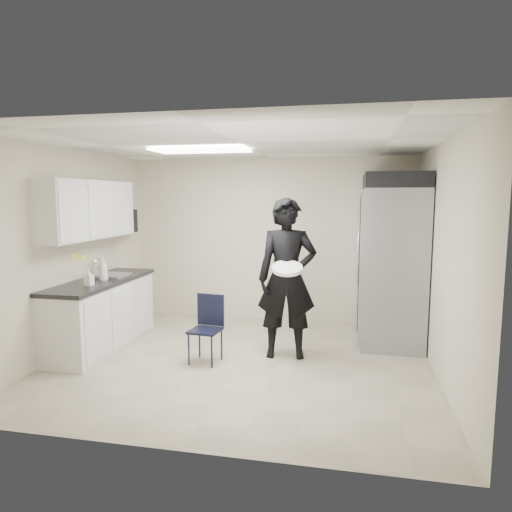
% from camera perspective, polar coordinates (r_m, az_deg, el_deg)
% --- Properties ---
extents(floor, '(4.50, 4.50, 0.00)m').
position_cam_1_polar(floor, '(5.68, -1.93, -13.10)').
color(floor, tan).
rests_on(floor, ground).
extents(ceiling, '(4.50, 4.50, 0.00)m').
position_cam_1_polar(ceiling, '(5.36, -2.06, 13.93)').
color(ceiling, white).
rests_on(ceiling, back_wall).
extents(back_wall, '(4.50, 0.00, 4.50)m').
position_cam_1_polar(back_wall, '(7.31, 1.72, 1.98)').
color(back_wall, beige).
rests_on(back_wall, floor).
extents(left_wall, '(0.00, 4.00, 4.00)m').
position_cam_1_polar(left_wall, '(6.29, -22.34, 0.54)').
color(left_wall, beige).
rests_on(left_wall, floor).
extents(right_wall, '(0.00, 4.00, 4.00)m').
position_cam_1_polar(right_wall, '(5.31, 22.32, -0.62)').
color(right_wall, beige).
rests_on(right_wall, floor).
extents(ceiling_panel, '(1.20, 0.60, 0.02)m').
position_cam_1_polar(ceiling_panel, '(5.90, -6.92, 12.99)').
color(ceiling_panel, white).
rests_on(ceiling_panel, ceiling).
extents(lower_counter, '(0.60, 1.90, 0.86)m').
position_cam_1_polar(lower_counter, '(6.45, -18.73, -7.00)').
color(lower_counter, silver).
rests_on(lower_counter, floor).
extents(countertop, '(0.64, 1.95, 0.05)m').
position_cam_1_polar(countertop, '(6.36, -18.90, -3.02)').
color(countertop, black).
rests_on(countertop, lower_counter).
extents(sink, '(0.42, 0.40, 0.14)m').
position_cam_1_polar(sink, '(6.56, -17.64, -2.78)').
color(sink, gray).
rests_on(sink, countertop).
extents(faucet, '(0.02, 0.02, 0.24)m').
position_cam_1_polar(faucet, '(6.64, -19.19, -1.42)').
color(faucet, silver).
rests_on(faucet, countertop).
extents(upper_cabinets, '(0.35, 1.80, 0.75)m').
position_cam_1_polar(upper_cabinets, '(6.33, -20.23, 5.45)').
color(upper_cabinets, silver).
rests_on(upper_cabinets, left_wall).
extents(towel_dispenser, '(0.22, 0.30, 0.35)m').
position_cam_1_polar(towel_dispenser, '(7.36, -15.87, 4.24)').
color(towel_dispenser, black).
rests_on(towel_dispenser, left_wall).
extents(notice_sticker_left, '(0.00, 0.12, 0.07)m').
position_cam_1_polar(notice_sticker_left, '(6.38, -21.76, -0.07)').
color(notice_sticker_left, yellow).
rests_on(notice_sticker_left, left_wall).
extents(notice_sticker_right, '(0.00, 0.12, 0.07)m').
position_cam_1_polar(notice_sticker_right, '(6.55, -20.78, -0.19)').
color(notice_sticker_right, yellow).
rests_on(notice_sticker_right, left_wall).
extents(commercial_fridge, '(0.80, 1.35, 2.10)m').
position_cam_1_polar(commercial_fridge, '(6.54, 16.57, -1.18)').
color(commercial_fridge, gray).
rests_on(commercial_fridge, floor).
extents(fridge_compressor, '(0.80, 1.35, 0.20)m').
position_cam_1_polar(fridge_compressor, '(6.47, 16.94, 8.94)').
color(fridge_compressor, black).
rests_on(fridge_compressor, commercial_fridge).
extents(folding_chair, '(0.39, 0.39, 0.79)m').
position_cam_1_polar(folding_chair, '(5.59, -6.37, -9.25)').
color(folding_chair, black).
rests_on(folding_chair, floor).
extents(man_tuxedo, '(0.79, 0.58, 1.98)m').
position_cam_1_polar(man_tuxedo, '(5.64, 3.89, -2.81)').
color(man_tuxedo, black).
rests_on(man_tuxedo, floor).
extents(bucket_lid, '(0.41, 0.41, 0.05)m').
position_cam_1_polar(bucket_lid, '(5.37, 3.92, -1.54)').
color(bucket_lid, white).
rests_on(bucket_lid, man_tuxedo).
extents(soap_bottle_a, '(0.14, 0.14, 0.30)m').
position_cam_1_polar(soap_bottle_a, '(6.21, -18.55, -1.60)').
color(soap_bottle_a, white).
rests_on(soap_bottle_a, countertop).
extents(soap_bottle_b, '(0.10, 0.10, 0.21)m').
position_cam_1_polar(soap_bottle_b, '(5.95, -20.17, -2.51)').
color(soap_bottle_b, '#ABA8B4').
rests_on(soap_bottle_b, countertop).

